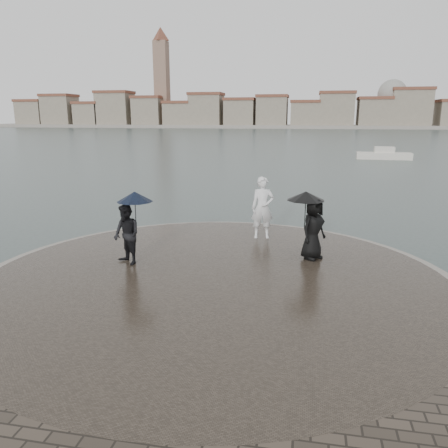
# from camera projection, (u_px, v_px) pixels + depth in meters

# --- Properties ---
(ground) EXTENTS (400.00, 400.00, 0.00)m
(ground) POSITION_uv_depth(u_px,v_px,m) (174.00, 362.00, 7.99)
(ground) COLOR #2B3835
(ground) RESTS_ON ground
(kerb_ring) EXTENTS (12.50, 12.50, 0.32)m
(kerb_ring) POSITION_uv_depth(u_px,v_px,m) (214.00, 284.00, 11.29)
(kerb_ring) COLOR gray
(kerb_ring) RESTS_ON ground
(quay_tip) EXTENTS (11.90, 11.90, 0.36)m
(quay_tip) POSITION_uv_depth(u_px,v_px,m) (214.00, 283.00, 11.28)
(quay_tip) COLOR #2D261E
(quay_tip) RESTS_ON ground
(statue) EXTENTS (0.84, 0.63, 2.08)m
(statue) POSITION_uv_depth(u_px,v_px,m) (263.00, 208.00, 14.64)
(statue) COLOR white
(statue) RESTS_ON quay_tip
(visitor_left) EXTENTS (1.26, 1.09, 2.04)m
(visitor_left) POSITION_uv_depth(u_px,v_px,m) (129.00, 226.00, 12.01)
(visitor_left) COLOR black
(visitor_left) RESTS_ON quay_tip
(visitor_right) EXTENTS (1.28, 1.16, 1.95)m
(visitor_right) POSITION_uv_depth(u_px,v_px,m) (311.00, 220.00, 12.47)
(visitor_right) COLOR black
(visitor_right) RESTS_ON quay_tip
(far_skyline) EXTENTS (260.00, 20.00, 37.00)m
(far_skyline) POSITION_uv_depth(u_px,v_px,m) (288.00, 113.00, 160.94)
(far_skyline) COLOR gray
(far_skyline) RESTS_ON ground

